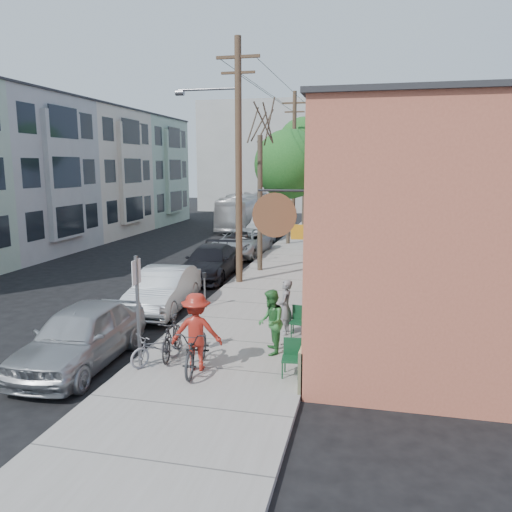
% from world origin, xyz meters
% --- Properties ---
extents(ground, '(120.00, 120.00, 0.00)m').
position_xyz_m(ground, '(0.00, 0.00, 0.00)').
color(ground, black).
extents(sidewalk, '(4.50, 58.00, 0.15)m').
position_xyz_m(sidewalk, '(4.25, 11.00, 0.07)').
color(sidewalk, gray).
rests_on(sidewalk, ground).
extents(cafe_building, '(6.60, 20.20, 6.61)m').
position_xyz_m(cafe_building, '(8.99, 4.99, 3.30)').
color(cafe_building, '#B85E44').
rests_on(cafe_building, ground).
extents(apartment_row, '(6.30, 32.00, 9.00)m').
position_xyz_m(apartment_row, '(-11.85, 14.00, 4.50)').
color(apartment_row, '#A1B89B').
rests_on(apartment_row, ground).
extents(end_cap_building, '(18.00, 8.00, 12.00)m').
position_xyz_m(end_cap_building, '(-2.00, 42.00, 6.00)').
color(end_cap_building, '#A8A7A2').
rests_on(end_cap_building, ground).
extents(sign_post, '(0.07, 0.45, 2.80)m').
position_xyz_m(sign_post, '(2.35, -4.25, 1.83)').
color(sign_post, slate).
rests_on(sign_post, sidewalk).
extents(parking_meter_near, '(0.14, 0.14, 1.24)m').
position_xyz_m(parking_meter_near, '(2.25, 1.11, 0.98)').
color(parking_meter_near, slate).
rests_on(parking_meter_near, sidewalk).
extents(parking_meter_far, '(0.14, 0.14, 1.24)m').
position_xyz_m(parking_meter_far, '(2.25, 10.07, 0.98)').
color(parking_meter_far, slate).
rests_on(parking_meter_far, sidewalk).
extents(utility_pole_near, '(3.57, 0.28, 10.00)m').
position_xyz_m(utility_pole_near, '(2.39, 5.17, 5.41)').
color(utility_pole_near, '#503A28').
rests_on(utility_pole_near, sidewalk).
extents(utility_pole_far, '(1.80, 0.28, 10.00)m').
position_xyz_m(utility_pole_far, '(2.45, 20.59, 5.34)').
color(utility_pole_far, '#503A28').
rests_on(utility_pole_far, sidewalk).
extents(tree_bare, '(0.24, 0.24, 6.30)m').
position_xyz_m(tree_bare, '(2.80, 7.72, 3.30)').
color(tree_bare, '#44392C').
rests_on(tree_bare, sidewalk).
extents(tree_leafy_mid, '(4.33, 4.33, 7.16)m').
position_xyz_m(tree_leafy_mid, '(2.80, 16.13, 5.14)').
color(tree_leafy_mid, '#44392C').
rests_on(tree_leafy_mid, sidewalk).
extents(tree_leafy_far, '(4.11, 4.11, 8.56)m').
position_xyz_m(tree_leafy_far, '(2.80, 23.61, 6.64)').
color(tree_leafy_far, '#44392C').
rests_on(tree_leafy_far, sidewalk).
extents(patio_chair_a, '(0.57, 0.57, 0.88)m').
position_xyz_m(patio_chair_a, '(5.93, -1.23, 0.59)').
color(patio_chair_a, '#113F22').
rests_on(patio_chair_a, sidewalk).
extents(patio_chair_b, '(0.54, 0.54, 0.88)m').
position_xyz_m(patio_chair_b, '(6.15, -4.05, 0.59)').
color(patio_chair_b, '#113F22').
rests_on(patio_chair_b, sidewalk).
extents(patron_grey, '(0.40, 0.61, 1.64)m').
position_xyz_m(patron_grey, '(5.50, -1.08, 0.97)').
color(patron_grey, slate).
rests_on(patron_grey, sidewalk).
extents(patron_green, '(0.80, 0.95, 1.73)m').
position_xyz_m(patron_green, '(5.38, -2.71, 1.02)').
color(patron_green, '#307837').
rests_on(patron_green, sidewalk).
extents(cyclist, '(1.36, 0.94, 1.92)m').
position_xyz_m(cyclist, '(3.82, -4.15, 1.11)').
color(cyclist, maroon).
rests_on(cyclist, sidewalk).
extents(cyclist_bike, '(0.95, 2.14, 1.09)m').
position_xyz_m(cyclist_bike, '(3.82, -4.15, 0.69)').
color(cyclist_bike, '#222325').
rests_on(cyclist_bike, sidewalk).
extents(parked_bike_a, '(0.70, 1.80, 1.06)m').
position_xyz_m(parked_bike_a, '(2.91, -3.51, 0.68)').
color(parked_bike_a, black).
rests_on(parked_bike_a, sidewalk).
extents(parked_bike_b, '(1.28, 1.63, 0.83)m').
position_xyz_m(parked_bike_b, '(2.72, -3.99, 0.56)').
color(parked_bike_b, gray).
rests_on(parked_bike_b, sidewalk).
extents(car_0, '(2.03, 4.74, 1.59)m').
position_xyz_m(car_0, '(0.71, -4.22, 0.80)').
color(car_0, '#9DA0A4').
rests_on(car_0, ground).
extents(car_1, '(1.94, 4.66, 1.50)m').
position_xyz_m(car_1, '(0.80, 0.89, 0.75)').
color(car_1, silver).
rests_on(car_1, ground).
extents(car_2, '(2.21, 5.07, 1.45)m').
position_xyz_m(car_2, '(0.80, 6.25, 0.73)').
color(car_2, black).
rests_on(car_2, ground).
extents(car_3, '(2.79, 5.55, 1.51)m').
position_xyz_m(car_3, '(0.80, 11.99, 0.75)').
color(car_3, '#9CA0A3').
rests_on(car_3, ground).
extents(car_4, '(1.81, 5.19, 1.71)m').
position_xyz_m(car_4, '(0.80, 18.98, 0.86)').
color(car_4, '#A7ABAF').
rests_on(car_4, ground).
extents(bus, '(2.51, 10.11, 2.81)m').
position_xyz_m(bus, '(-2.07, 24.28, 1.40)').
color(bus, silver).
rests_on(bus, ground).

